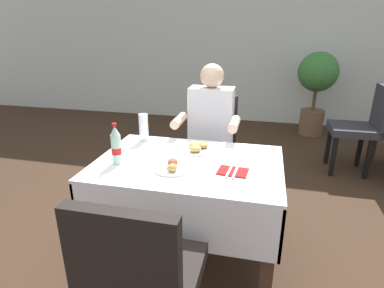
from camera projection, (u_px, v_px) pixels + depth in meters
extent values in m
plane|color=#382619|center=(173.00, 272.00, 2.07)|extent=(11.00, 11.00, 0.00)
cube|color=silver|center=(238.00, 28.00, 5.03)|extent=(11.00, 0.12, 3.04)
cube|color=white|center=(188.00, 163.00, 1.96)|extent=(1.16, 0.81, 0.02)
cube|color=white|center=(171.00, 222.00, 1.66)|extent=(1.16, 0.02, 0.32)
cube|color=white|center=(201.00, 163.00, 2.38)|extent=(1.16, 0.02, 0.32)
cube|color=white|center=(108.00, 178.00, 2.14)|extent=(0.02, 0.81, 0.32)
cube|color=white|center=(279.00, 197.00, 1.90)|extent=(0.02, 0.81, 0.32)
cube|color=#472D1E|center=(92.00, 233.00, 1.89)|extent=(0.07, 0.07, 0.72)
cube|color=#472D1E|center=(267.00, 261.00, 1.66)|extent=(0.07, 0.07, 0.72)
cube|color=#472D1E|center=(136.00, 182.00, 2.51)|extent=(0.07, 0.07, 0.72)
cube|color=#472D1E|center=(268.00, 197.00, 2.29)|extent=(0.07, 0.07, 0.72)
cube|color=black|center=(208.00, 156.00, 2.69)|extent=(0.44, 0.44, 0.08)
cube|color=black|center=(214.00, 119.00, 2.82)|extent=(0.42, 0.06, 0.44)
cube|color=black|center=(184.00, 190.00, 2.66)|extent=(0.04, 0.04, 0.45)
cube|color=black|center=(224.00, 195.00, 2.59)|extent=(0.04, 0.04, 0.45)
cube|color=black|center=(193.00, 173.00, 2.97)|extent=(0.04, 0.04, 0.45)
cube|color=black|center=(229.00, 177.00, 2.90)|extent=(0.04, 0.04, 0.45)
cube|color=black|center=(151.00, 273.00, 1.40)|extent=(0.44, 0.44, 0.08)
cube|color=black|center=(122.00, 266.00, 1.08)|extent=(0.42, 0.06, 0.44)
cube|color=black|center=(134.00, 284.00, 1.68)|extent=(0.04, 0.04, 0.45)
cylinder|color=#282D42|center=(195.00, 193.00, 2.61)|extent=(0.10, 0.10, 0.45)
cylinder|color=#282D42|center=(214.00, 196.00, 2.57)|extent=(0.10, 0.10, 0.45)
cube|color=#282D42|center=(209.00, 155.00, 2.64)|extent=(0.34, 0.36, 0.12)
cube|color=silver|center=(211.00, 118.00, 2.60)|extent=(0.36, 0.20, 0.50)
sphere|color=beige|center=(212.00, 76.00, 2.48)|extent=(0.19, 0.19, 0.19)
cylinder|color=beige|center=(179.00, 120.00, 2.43)|extent=(0.07, 0.26, 0.07)
cylinder|color=beige|center=(234.00, 124.00, 2.34)|extent=(0.07, 0.26, 0.07)
cylinder|color=white|center=(172.00, 168.00, 1.85)|extent=(0.23, 0.23, 0.01)
ellipsoid|color=gold|center=(173.00, 168.00, 1.79)|extent=(0.06, 0.06, 0.05)
ellipsoid|color=#C14C33|center=(173.00, 163.00, 1.85)|extent=(0.06, 0.07, 0.05)
cylinder|color=white|center=(197.00, 149.00, 2.14)|extent=(0.25, 0.25, 0.01)
ellipsoid|color=gold|center=(195.00, 145.00, 2.15)|extent=(0.12, 0.12, 0.04)
ellipsoid|color=gold|center=(196.00, 149.00, 2.07)|extent=(0.10, 0.11, 0.04)
ellipsoid|color=#B77A38|center=(203.00, 145.00, 2.15)|extent=(0.09, 0.10, 0.03)
cylinder|color=white|center=(144.00, 140.00, 2.31)|extent=(0.07, 0.07, 0.01)
cylinder|color=white|center=(144.00, 138.00, 2.30)|extent=(0.02, 0.02, 0.03)
cylinder|color=white|center=(144.00, 125.00, 2.27)|extent=(0.07, 0.07, 0.17)
cylinder|color=#C68928|center=(144.00, 128.00, 2.28)|extent=(0.06, 0.06, 0.12)
cylinder|color=silver|center=(116.00, 149.00, 1.90)|extent=(0.06, 0.06, 0.19)
cylinder|color=red|center=(117.00, 151.00, 1.90)|extent=(0.06, 0.06, 0.04)
cone|color=silver|center=(115.00, 130.00, 1.86)|extent=(0.05, 0.05, 0.05)
cylinder|color=red|center=(114.00, 124.00, 1.84)|extent=(0.03, 0.03, 0.02)
cube|color=maroon|center=(233.00, 171.00, 1.81)|extent=(0.18, 0.14, 0.01)
cube|color=silver|center=(230.00, 170.00, 1.81)|extent=(0.03, 0.19, 0.01)
cube|color=silver|center=(236.00, 171.00, 1.80)|extent=(0.03, 0.19, 0.01)
cube|color=white|center=(384.00, 125.00, 3.29)|extent=(0.02, 0.86, 0.32)
cube|color=#472D1E|center=(375.00, 133.00, 3.69)|extent=(0.07, 0.07, 0.72)
cube|color=#2D2D33|center=(351.00, 129.00, 3.38)|extent=(0.44, 0.44, 0.08)
cube|color=#2D2D33|center=(382.00, 107.00, 3.24)|extent=(0.06, 0.42, 0.44)
cube|color=black|center=(328.00, 145.00, 3.67)|extent=(0.04, 0.04, 0.45)
cube|color=black|center=(333.00, 156.00, 3.36)|extent=(0.04, 0.04, 0.45)
cube|color=black|center=(360.00, 148.00, 3.59)|extent=(0.04, 0.04, 0.45)
cube|color=black|center=(368.00, 159.00, 3.28)|extent=(0.04, 0.04, 0.45)
cylinder|color=brown|center=(311.00, 122.00, 4.71)|extent=(0.34, 0.34, 0.37)
cylinder|color=brown|center=(314.00, 99.00, 4.59)|extent=(0.05, 0.05, 0.34)
sphere|color=#387533|center=(318.00, 72.00, 4.45)|extent=(0.56, 0.56, 0.56)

